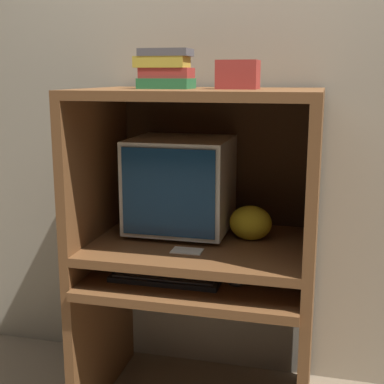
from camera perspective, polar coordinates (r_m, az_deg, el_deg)
name	(u,v)px	position (r m, az deg, el deg)	size (l,w,h in m)	color
wall_back	(220,104)	(2.51, 2.96, 9.32)	(6.00, 0.06, 2.60)	gray
desk_base	(197,325)	(2.32, 0.57, -13.97)	(0.94, 0.69, 0.63)	brown
desk_monitor_shelf	(200,248)	(2.23, 0.83, -5.96)	(0.94, 0.66, 0.13)	brown
hutch_upper	(202,141)	(2.17, 1.08, 5.42)	(0.94, 0.66, 0.62)	brown
crt_monitor	(181,184)	(2.30, -1.22, 0.81)	(0.42, 0.39, 0.41)	beige
keyboard	(166,278)	(2.15, -2.84, -9.15)	(0.44, 0.14, 0.03)	black
mouse	(236,283)	(2.10, 4.69, -9.67)	(0.06, 0.04, 0.03)	#28282B
snack_bag	(251,223)	(2.24, 6.27, -3.29)	(0.18, 0.13, 0.14)	gold
book_stack	(165,70)	(2.14, -2.87, 12.89)	(0.22, 0.15, 0.15)	#236638
paper_card	(187,251)	(2.10, -0.52, -6.29)	(0.12, 0.08, 0.00)	beige
storage_box	(238,75)	(2.09, 4.93, 12.37)	(0.15, 0.13, 0.11)	maroon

